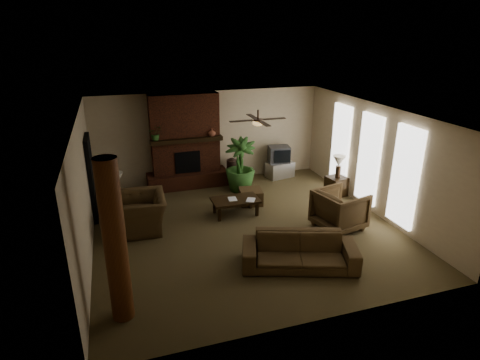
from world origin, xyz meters
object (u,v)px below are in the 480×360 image
object	(u,v)px
coffee_table	(235,201)
ottoman	(251,196)
armchair_right	(340,208)
floor_plant	(240,176)
floor_vase	(232,168)
armchair_left	(141,207)
lamp_left	(116,180)
side_table_right	(336,186)
lamp_right	(339,163)
sofa	(300,246)
side_table_left	(120,207)
tv_stand	(280,169)
log_column	(115,243)

from	to	relation	value
coffee_table	ottoman	size ratio (longest dim) A/B	2.00
armchair_right	floor_plant	world-z (taller)	armchair_right
ottoman	floor_vase	size ratio (longest dim) A/B	0.78
armchair_left	lamp_left	world-z (taller)	lamp_left
side_table_right	lamp_right	bearing A→B (deg)	-90.00
sofa	floor_plant	size ratio (longest dim) A/B	1.46
floor_vase	floor_plant	distance (m)	0.79
coffee_table	side_table_left	distance (m)	2.95
armchair_right	coffee_table	distance (m)	2.62
lamp_left	side_table_left	bearing A→B (deg)	-86.58
armchair_right	lamp_right	size ratio (longest dim) A/B	1.63
ottoman	sofa	bearing A→B (deg)	-91.54
tv_stand	lamp_left	distance (m)	5.33
lamp_left	side_table_right	size ratio (longest dim) A/B	1.18
ottoman	floor_vase	xyz separation A→B (m)	(-0.00, 1.80, 0.23)
tv_stand	lamp_left	xyz separation A→B (m)	(-5.06, -1.50, 0.75)
sofa	tv_stand	size ratio (longest dim) A/B	2.70
armchair_left	tv_stand	xyz separation A→B (m)	(4.57, 2.33, -0.32)
coffee_table	lamp_left	size ratio (longest dim) A/B	1.85
side_table_left	lamp_right	world-z (taller)	lamp_right
ottoman	coffee_table	bearing A→B (deg)	-138.08
log_column	floor_plant	world-z (taller)	log_column
ottoman	lamp_left	size ratio (longest dim) A/B	0.92
sofa	floor_plant	world-z (taller)	sofa
sofa	floor_vase	world-z (taller)	sofa
lamp_left	floor_vase	bearing A→B (deg)	24.64
log_column	lamp_left	distance (m)	3.98
armchair_right	side_table_right	bearing A→B (deg)	-41.91
tv_stand	lamp_right	distance (m)	2.29
floor_vase	log_column	bearing A→B (deg)	-122.71
tv_stand	side_table_left	size ratio (longest dim) A/B	1.55
floor_plant	lamp_left	bearing A→B (deg)	-167.00
coffee_table	lamp_left	distance (m)	3.03
coffee_table	floor_plant	world-z (taller)	floor_plant
lamp_left	side_table_right	xyz separation A→B (m)	(6.01, -0.41, -0.73)
tv_stand	side_table_left	bearing A→B (deg)	-174.58
lamp_right	side_table_left	bearing A→B (deg)	176.15
floor_vase	lamp_left	world-z (taller)	lamp_left
armchair_right	floor_plant	bearing A→B (deg)	13.32
side_table_right	lamp_left	bearing A→B (deg)	176.13
armchair_right	side_table_right	xyz separation A→B (m)	(0.99, 1.83, -0.26)
coffee_table	floor_vase	world-z (taller)	floor_vase
ottoman	side_table_left	size ratio (longest dim) A/B	1.09
armchair_left	tv_stand	size ratio (longest dim) A/B	1.53
side_table_left	side_table_right	distance (m)	6.02
armchair_right	log_column	bearing A→B (deg)	95.18
log_column	tv_stand	size ratio (longest dim) A/B	3.29
sofa	armchair_right	xyz separation A→B (m)	(1.63, 1.23, 0.08)
lamp_left	lamp_right	bearing A→B (deg)	-4.17
armchair_right	lamp_right	bearing A→B (deg)	-42.34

